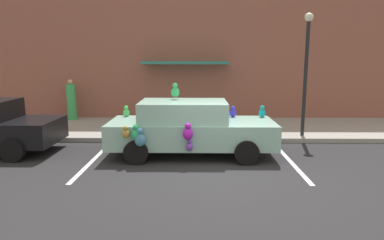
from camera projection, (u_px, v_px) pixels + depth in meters
name	position (u px, v px, depth m)	size (l,w,h in m)	color
ground_plane	(217.00, 173.00, 8.12)	(60.00, 60.00, 0.00)	#262628
sidewalk	(209.00, 128.00, 13.02)	(24.00, 4.00, 0.15)	gray
storefront_building	(208.00, 47.00, 14.58)	(24.00, 1.25, 6.40)	brown
parking_stripe_front	(290.00, 161.00, 9.07)	(0.12, 3.60, 0.01)	silver
parking_stripe_rear	(93.00, 160.00, 9.14)	(0.12, 3.60, 0.01)	silver
plush_covered_car	(189.00, 127.00, 9.56)	(4.62, 2.17, 2.02)	#86B3A4
teddy_bear_on_sidewalk	(150.00, 126.00, 11.52)	(0.35, 0.29, 0.67)	beige
street_lamp_post	(306.00, 62.00, 11.06)	(0.28, 0.28, 4.01)	black
pedestrian_near_shopfront	(72.00, 101.00, 14.33)	(0.38, 0.38, 1.70)	#3CAA5A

